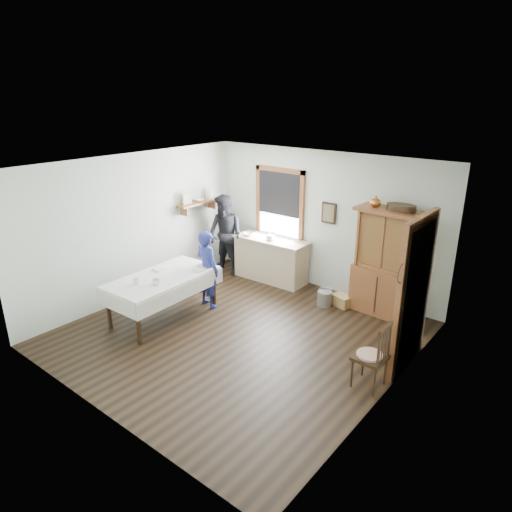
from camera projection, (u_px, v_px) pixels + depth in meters
name	position (u px, v px, depth m)	size (l,w,h in m)	color
room	(237.00, 256.00, 6.95)	(5.01, 5.01, 2.70)	black
window	(279.00, 201.00, 9.25)	(1.18, 0.07, 1.48)	white
doorway	(415.00, 291.00, 6.19)	(0.09, 1.14, 2.22)	#4D4537
wall_shelf	(199.00, 201.00, 9.40)	(0.24, 1.00, 0.44)	brown
framed_picture	(329.00, 213.00, 8.60)	(0.30, 0.04, 0.40)	#312011
rug_beater	(403.00, 264.00, 5.60)	(0.27, 0.27, 0.01)	black
work_counter	(271.00, 259.00, 9.41)	(1.56, 0.59, 0.89)	tan
china_hutch	(384.00, 263.00, 7.82)	(1.11, 0.53, 1.89)	brown
dining_table	(164.00, 297.00, 7.84)	(1.01, 1.93, 0.77)	silver
spindle_chair	(370.00, 354.00, 5.97)	(0.44, 0.44, 0.95)	#312011
pail	(324.00, 299.00, 8.34)	(0.26, 0.26, 0.28)	#9D9FA5
wicker_basket	(342.00, 300.00, 8.36)	(0.35, 0.25, 0.20)	#A9834C
woman_blue	(207.00, 272.00, 8.18)	(0.48, 0.32, 1.33)	navy
figure_dark	(225.00, 238.00, 9.63)	(0.77, 0.60, 1.58)	black
table_cup_a	(156.00, 282.00, 7.35)	(0.12, 0.12, 0.10)	white
table_cup_b	(136.00, 281.00, 7.37)	(0.11, 0.11, 0.10)	white
table_bowl	(202.00, 267.00, 8.06)	(0.21, 0.21, 0.05)	white
counter_book	(267.00, 235.00, 9.49)	(0.15, 0.21, 0.02)	#6B5F47
counter_bowl	(248.00, 234.00, 9.44)	(0.18, 0.18, 0.06)	white
shelf_bowl	(200.00, 200.00, 9.40)	(0.22, 0.22, 0.05)	white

